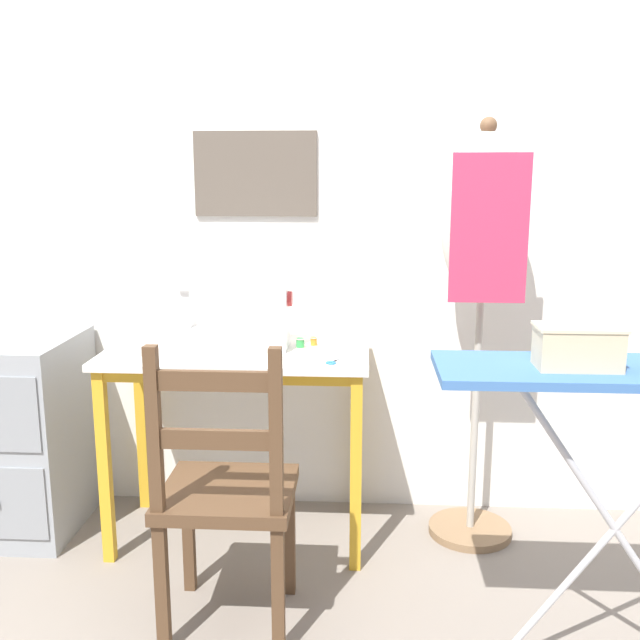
{
  "coord_description": "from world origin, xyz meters",
  "views": [
    {
      "loc": [
        0.46,
        -2.28,
        1.39
      ],
      "look_at": [
        0.31,
        0.23,
        0.87
      ],
      "focal_mm": 40.0,
      "sensor_mm": 36.0,
      "label": 1
    }
  ],
  "objects_px": {
    "sewing_machine": "(241,311)",
    "wooden_chair": "(226,495)",
    "scissors": "(336,361)",
    "thread_spool_mid_table": "(314,342)",
    "thread_spool_near_machine": "(300,343)",
    "ironing_board": "(628,388)",
    "dress_form": "(483,242)",
    "filing_cabinet": "(16,434)",
    "fabric_bowl": "(126,349)",
    "storage_box": "(578,347)"
  },
  "relations": [
    {
      "from": "sewing_machine",
      "to": "storage_box",
      "type": "height_order",
      "value": "sewing_machine"
    },
    {
      "from": "filing_cabinet",
      "to": "storage_box",
      "type": "xyz_separation_m",
      "value": [
        1.9,
        -0.75,
        0.56
      ]
    },
    {
      "from": "sewing_machine",
      "to": "thread_spool_mid_table",
      "type": "height_order",
      "value": "sewing_machine"
    },
    {
      "from": "ironing_board",
      "to": "storage_box",
      "type": "height_order",
      "value": "storage_box"
    },
    {
      "from": "thread_spool_mid_table",
      "to": "fabric_bowl",
      "type": "bearing_deg",
      "value": -164.29
    },
    {
      "from": "thread_spool_mid_table",
      "to": "wooden_chair",
      "type": "relative_size",
      "value": 0.04
    },
    {
      "from": "thread_spool_near_machine",
      "to": "dress_form",
      "type": "height_order",
      "value": "dress_form"
    },
    {
      "from": "ironing_board",
      "to": "storage_box",
      "type": "bearing_deg",
      "value": -173.09
    },
    {
      "from": "sewing_machine",
      "to": "fabric_bowl",
      "type": "bearing_deg",
      "value": -159.65
    },
    {
      "from": "sewing_machine",
      "to": "dress_form",
      "type": "height_order",
      "value": "dress_form"
    },
    {
      "from": "scissors",
      "to": "wooden_chair",
      "type": "xyz_separation_m",
      "value": [
        -0.31,
        -0.41,
        -0.31
      ]
    },
    {
      "from": "fabric_bowl",
      "to": "thread_spool_near_machine",
      "type": "bearing_deg",
      "value": 13.81
    },
    {
      "from": "storage_box",
      "to": "thread_spool_mid_table",
      "type": "bearing_deg",
      "value": 133.1
    },
    {
      "from": "sewing_machine",
      "to": "thread_spool_mid_table",
      "type": "relative_size",
      "value": 11.96
    },
    {
      "from": "thread_spool_mid_table",
      "to": "filing_cabinet",
      "type": "xyz_separation_m",
      "value": [
        -1.17,
        -0.04,
        -0.38
      ]
    },
    {
      "from": "thread_spool_near_machine",
      "to": "ironing_board",
      "type": "xyz_separation_m",
      "value": [
        0.93,
        -0.74,
        0.07
      ]
    },
    {
      "from": "thread_spool_mid_table",
      "to": "ironing_board",
      "type": "bearing_deg",
      "value": -41.25
    },
    {
      "from": "sewing_machine",
      "to": "scissors",
      "type": "bearing_deg",
      "value": -27.4
    },
    {
      "from": "thread_spool_near_machine",
      "to": "ironing_board",
      "type": "bearing_deg",
      "value": -38.43
    },
    {
      "from": "fabric_bowl",
      "to": "thread_spool_near_machine",
      "type": "relative_size",
      "value": 3.13
    },
    {
      "from": "ironing_board",
      "to": "sewing_machine",
      "type": "bearing_deg",
      "value": 147.43
    },
    {
      "from": "wooden_chair",
      "to": "dress_form",
      "type": "height_order",
      "value": "dress_form"
    },
    {
      "from": "filing_cabinet",
      "to": "ironing_board",
      "type": "height_order",
      "value": "ironing_board"
    },
    {
      "from": "fabric_bowl",
      "to": "thread_spool_mid_table",
      "type": "relative_size",
      "value": 3.42
    },
    {
      "from": "sewing_machine",
      "to": "wooden_chair",
      "type": "relative_size",
      "value": 0.44
    },
    {
      "from": "sewing_machine",
      "to": "wooden_chair",
      "type": "bearing_deg",
      "value": -85.65
    },
    {
      "from": "thread_spool_near_machine",
      "to": "filing_cabinet",
      "type": "relative_size",
      "value": 0.05
    },
    {
      "from": "thread_spool_mid_table",
      "to": "sewing_machine",
      "type": "bearing_deg",
      "value": -171.55
    },
    {
      "from": "sewing_machine",
      "to": "filing_cabinet",
      "type": "xyz_separation_m",
      "value": [
        -0.9,
        -0.0,
        -0.5
      ]
    },
    {
      "from": "fabric_bowl",
      "to": "wooden_chair",
      "type": "height_order",
      "value": "wooden_chair"
    },
    {
      "from": "fabric_bowl",
      "to": "thread_spool_near_machine",
      "type": "xyz_separation_m",
      "value": [
        0.61,
        0.15,
        -0.01
      ]
    },
    {
      "from": "dress_form",
      "to": "thread_spool_mid_table",
      "type": "bearing_deg",
      "value": 179.13
    },
    {
      "from": "scissors",
      "to": "storage_box",
      "type": "bearing_deg",
      "value": -41.09
    },
    {
      "from": "ironing_board",
      "to": "filing_cabinet",
      "type": "bearing_deg",
      "value": 160.39
    },
    {
      "from": "fabric_bowl",
      "to": "scissors",
      "type": "bearing_deg",
      "value": -2.98
    },
    {
      "from": "sewing_machine",
      "to": "thread_spool_near_machine",
      "type": "xyz_separation_m",
      "value": [
        0.22,
        0.0,
        -0.12
      ]
    },
    {
      "from": "dress_form",
      "to": "ironing_board",
      "type": "height_order",
      "value": "dress_form"
    },
    {
      "from": "dress_form",
      "to": "storage_box",
      "type": "distance_m",
      "value": 0.81
    },
    {
      "from": "sewing_machine",
      "to": "ironing_board",
      "type": "distance_m",
      "value": 1.36
    },
    {
      "from": "scissors",
      "to": "wooden_chair",
      "type": "distance_m",
      "value": 0.6
    },
    {
      "from": "thread_spool_near_machine",
      "to": "wooden_chair",
      "type": "relative_size",
      "value": 0.04
    },
    {
      "from": "thread_spool_mid_table",
      "to": "ironing_board",
      "type": "xyz_separation_m",
      "value": [
        0.88,
        -0.77,
        0.07
      ]
    },
    {
      "from": "thread_spool_mid_table",
      "to": "ironing_board",
      "type": "height_order",
      "value": "ironing_board"
    },
    {
      "from": "thread_spool_near_machine",
      "to": "dress_form",
      "type": "bearing_deg",
      "value": 2.25
    },
    {
      "from": "wooden_chair",
      "to": "fabric_bowl",
      "type": "bearing_deg",
      "value": 134.13
    },
    {
      "from": "filing_cabinet",
      "to": "ironing_board",
      "type": "bearing_deg",
      "value": -19.61
    },
    {
      "from": "sewing_machine",
      "to": "dress_form",
      "type": "distance_m",
      "value": 0.92
    },
    {
      "from": "wooden_chair",
      "to": "dress_form",
      "type": "distance_m",
      "value": 1.26
    },
    {
      "from": "scissors",
      "to": "thread_spool_mid_table",
      "type": "distance_m",
      "value": 0.24
    },
    {
      "from": "dress_form",
      "to": "storage_box",
      "type": "relative_size",
      "value": 7.22
    }
  ]
}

